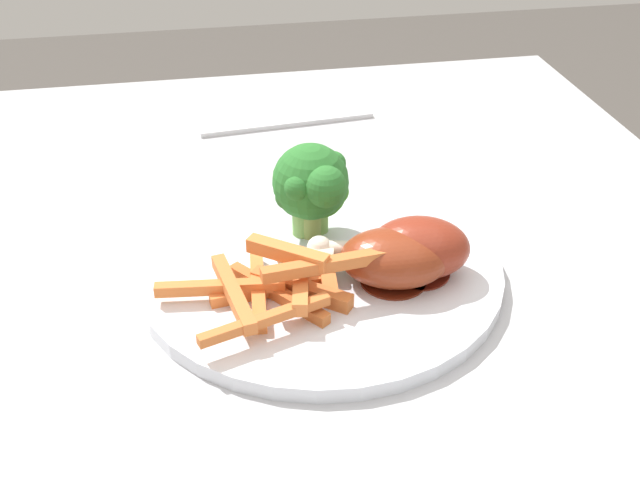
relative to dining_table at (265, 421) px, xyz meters
The scene contains 9 objects.
dining_table is the anchor object (origin of this frame).
dinner_plate 0.14m from the dining_table, 123.50° to the left, with size 0.28×0.28×0.01m, color silver.
broccoli_floret_front 0.20m from the dining_table, 143.20° to the left, with size 0.07×0.06×0.08m.
broccoli_floret_middle 0.19m from the dining_table, 148.82° to the left, with size 0.05×0.05×0.06m.
broccoli_floret_back 0.19m from the dining_table, 141.13° to the left, with size 0.05×0.05×0.06m.
carrot_fries_pile 0.14m from the dining_table, 65.29° to the left, with size 0.11×0.17×0.04m.
chicken_drumstick_near 0.19m from the dining_table, 93.95° to the left, with size 0.07×0.12×0.04m.
chicken_drumstick_far 0.18m from the dining_table, 92.36° to the left, with size 0.07×0.13×0.04m.
fork 0.34m from the dining_table, 167.77° to the left, with size 0.19×0.01×0.01m, color silver.
Camera 1 is at (0.45, -0.04, 1.10)m, focal length 43.30 mm.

